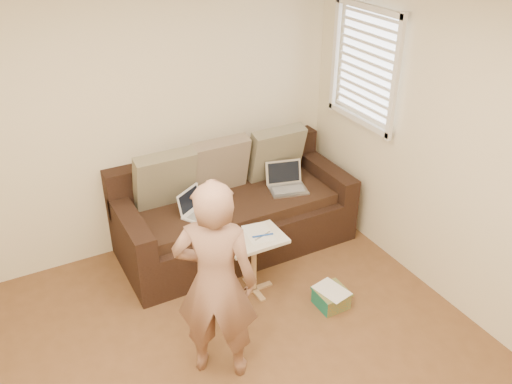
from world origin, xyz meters
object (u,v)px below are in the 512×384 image
Objects in this scene: sofa at (235,208)px; side_table at (254,265)px; person at (216,283)px; laptop_white at (200,214)px; drinking_glass at (230,232)px; striped_box at (331,298)px; laptop_silver at (288,191)px.

side_table is at bearing -103.71° from sofa.
sofa is 1.59m from person.
laptop_white is 0.52m from drinking_glass.
sofa is at bearing 60.08° from drinking_glass.
sofa is 18.33× the size of drinking_glass.
person is 6.06× the size of striped_box.
sofa reaches higher than side_table.
sofa is 0.72m from drinking_glass.
laptop_white is 1.32m from person.
sofa is 1.26m from striped_box.
person reaches higher than side_table.
side_table is (-0.17, -0.69, -0.15)m from sofa.
sofa is 6.20× the size of laptop_silver.
laptop_silver is 1.38× the size of striped_box.
person is (-0.80, -1.33, 0.36)m from sofa.
drinking_glass is at bearing 139.28° from striped_box.
drinking_glass is (-0.35, -0.60, 0.19)m from sofa.
laptop_white is at bearing -74.20° from person.
drinking_glass is at bearing -87.92° from person.
laptop_white is 0.20× the size of person.
sofa reaches higher than laptop_silver.
side_table is (0.63, 0.64, -0.50)m from person.
laptop_silver is 0.64× the size of side_table.
sofa is at bearing -87.07° from person.
striped_box is (1.11, 0.16, -0.70)m from person.
sofa is 8.53× the size of striped_box.
laptop_silver is 2.96× the size of drinking_glass.
laptop_silver is at bearing 78.67° from striped_box.
sofa is at bearing -19.08° from laptop_white.
laptop_white is at bearing -166.41° from sofa.
person is 1.03m from side_table.
person reaches higher than drinking_glass.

